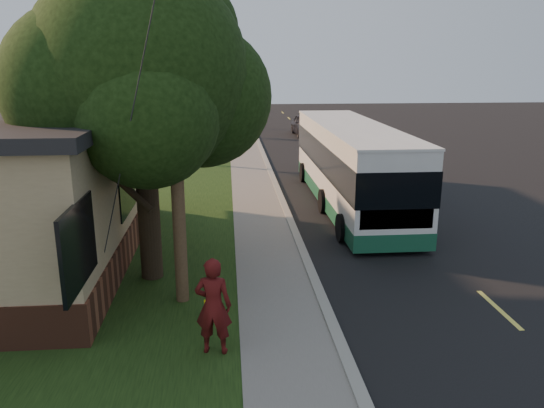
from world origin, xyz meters
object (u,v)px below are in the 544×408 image
(transit_bus, at_px, (351,163))
(bare_tree_near, at_px, (202,126))
(fire_hydrant, at_px, (211,303))
(skateboarder, at_px, (213,306))
(leafy_tree, at_px, (142,77))
(traffic_signal, at_px, (258,90))
(bare_tree_far, at_px, (215,109))
(distant_car, at_px, (307,125))
(utility_pole, at_px, (173,105))
(dumpster, at_px, (74,208))

(transit_bus, bearing_deg, bare_tree_near, 125.10)
(fire_hydrant, bearing_deg, bare_tree_near, 92.86)
(skateboarder, bearing_deg, transit_bus, -106.85)
(transit_bus, bearing_deg, leafy_tree, -135.55)
(fire_hydrant, height_order, traffic_signal, traffic_signal)
(bare_tree_far, bearing_deg, leafy_tree, -92.45)
(leafy_tree, distance_m, traffic_signal, 31.76)
(bare_tree_far, relative_size, transit_bus, 0.34)
(bare_tree_far, relative_size, distant_car, 0.84)
(fire_hydrant, xyz_separation_m, utility_pole, (-0.71, 0.99, 4.20))
(bare_tree_far, relative_size, skateboarder, 2.08)
(transit_bus, bearing_deg, skateboarder, -115.56)
(utility_pole, height_order, distant_car, utility_pole)
(dumpster, bearing_deg, fire_hydrant, -56.71)
(dumpster, bearing_deg, leafy_tree, -55.33)
(leafy_tree, bearing_deg, skateboarder, -67.51)
(traffic_signal, bearing_deg, transit_bus, -85.11)
(utility_pole, distance_m, distant_car, 29.67)
(traffic_signal, relative_size, distant_car, 1.14)
(transit_bus, bearing_deg, utility_pole, -125.46)
(utility_pole, height_order, bare_tree_near, utility_pole)
(fire_hydrant, relative_size, leafy_tree, 0.09)
(transit_bus, bearing_deg, dumpster, -169.51)
(leafy_tree, bearing_deg, dumpster, 124.67)
(leafy_tree, relative_size, transit_bus, 0.66)
(transit_bus, distance_m, dumpster, 10.32)
(traffic_signal, height_order, transit_bus, traffic_signal)
(leafy_tree, distance_m, distant_car, 28.40)
(leafy_tree, xyz_separation_m, bare_tree_far, (1.17, 27.35, -3.16))
(utility_pole, relative_size, traffic_signal, 1.65)
(bare_tree_far, height_order, distant_car, bare_tree_far)
(dumpster, distance_m, distant_car, 24.85)
(transit_bus, bearing_deg, fire_hydrant, -119.26)
(leafy_tree, distance_m, bare_tree_near, 15.66)
(traffic_signal, height_order, dumpster, traffic_signal)
(fire_hydrant, distance_m, skateboarder, 1.52)
(bare_tree_far, relative_size, dumpster, 2.51)
(bare_tree_far, bearing_deg, skateboarder, -89.09)
(dumpster, bearing_deg, transit_bus, 10.49)
(bare_tree_far, xyz_separation_m, distant_car, (6.91, -0.48, -1.18))
(utility_pole, height_order, bare_tree_far, utility_pole)
(bare_tree_near, bearing_deg, distant_car, 57.24)
(utility_pole, height_order, skateboarder, utility_pole)
(bare_tree_far, bearing_deg, distant_car, -3.96)
(utility_pole, bearing_deg, bare_tree_far, 89.40)
(utility_pole, distance_m, transit_bus, 10.61)
(bare_tree_far, distance_m, transit_bus, 21.45)
(leafy_tree, bearing_deg, fire_hydrant, -59.33)
(bare_tree_far, bearing_deg, fire_hydrant, -89.24)
(bare_tree_near, height_order, skateboarder, bare_tree_near)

